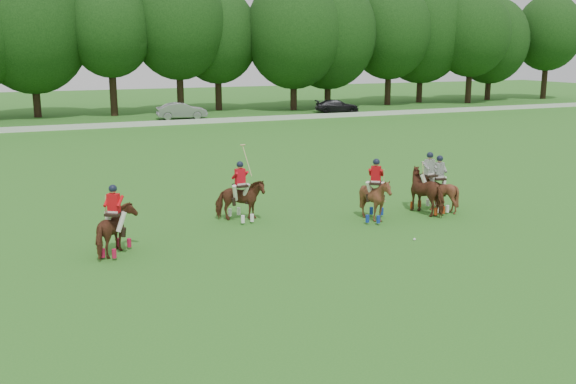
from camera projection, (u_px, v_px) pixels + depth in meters
name	position (u px, v px, depth m)	size (l,w,h in m)	color
ground	(348.00, 264.00, 19.53)	(180.00, 180.00, 0.00)	#2D7421
tree_line	(113.00, 29.00, 60.99)	(117.98, 14.32, 14.75)	black
boundary_rail	(133.00, 124.00, 53.62)	(120.00, 0.10, 0.44)	white
car_mid	(182.00, 111.00, 59.56)	(1.61, 4.62, 1.52)	#96969B
car_right	(337.00, 106.00, 65.77)	(1.82, 4.48, 1.30)	black
polo_red_a	(115.00, 230.00, 20.27)	(1.70, 2.00, 2.26)	#4D2514
polo_red_b	(241.00, 200.00, 24.27)	(1.72, 1.52, 2.83)	#4D2514
polo_red_c	(375.00, 198.00, 24.28)	(2.01, 2.05, 2.39)	#4D2514
polo_stripe_a	(428.00, 191.00, 25.41)	(1.35, 2.23, 2.45)	#4D2514
polo_stripe_b	(438.00, 191.00, 25.75)	(1.55, 1.66, 2.26)	#4D2514
polo_ball	(414.00, 239.00, 21.89)	(0.09, 0.09, 0.09)	white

